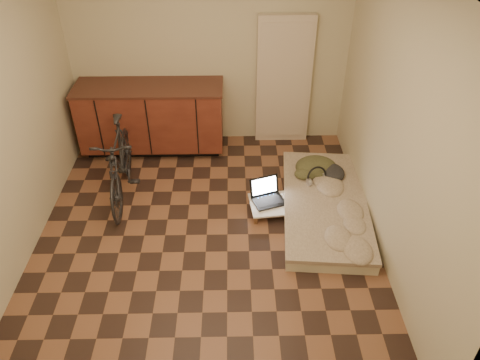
{
  "coord_description": "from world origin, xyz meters",
  "views": [
    {
      "loc": [
        0.28,
        -3.63,
        3.39
      ],
      "look_at": [
        0.36,
        0.22,
        0.55
      ],
      "focal_mm": 35.0,
      "sensor_mm": 36.0,
      "label": 1
    }
  ],
  "objects_px": {
    "futon": "(325,205)",
    "bicycle": "(119,159)",
    "laptop": "(267,196)",
    "lap_desk": "(280,204)"
  },
  "relations": [
    {
      "from": "futon",
      "to": "lap_desk",
      "type": "height_order",
      "value": "futon"
    },
    {
      "from": "bicycle",
      "to": "futon",
      "type": "distance_m",
      "value": 2.35
    },
    {
      "from": "bicycle",
      "to": "lap_desk",
      "type": "height_order",
      "value": "bicycle"
    },
    {
      "from": "lap_desk",
      "to": "laptop",
      "type": "bearing_deg",
      "value": 148.72
    },
    {
      "from": "bicycle",
      "to": "laptop",
      "type": "xyz_separation_m",
      "value": [
        1.65,
        -0.28,
        -0.33
      ]
    },
    {
      "from": "bicycle",
      "to": "futon",
      "type": "xyz_separation_m",
      "value": [
        2.28,
        -0.37,
        -0.41
      ]
    },
    {
      "from": "bicycle",
      "to": "laptop",
      "type": "height_order",
      "value": "bicycle"
    },
    {
      "from": "futon",
      "to": "laptop",
      "type": "bearing_deg",
      "value": 177.02
    },
    {
      "from": "futon",
      "to": "bicycle",
      "type": "bearing_deg",
      "value": 175.76
    },
    {
      "from": "lap_desk",
      "to": "futon",
      "type": "bearing_deg",
      "value": -9.11
    }
  ]
}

